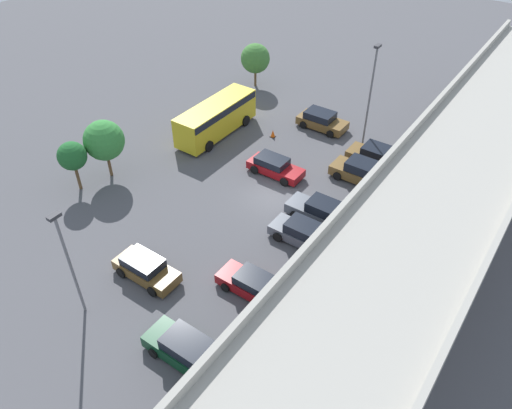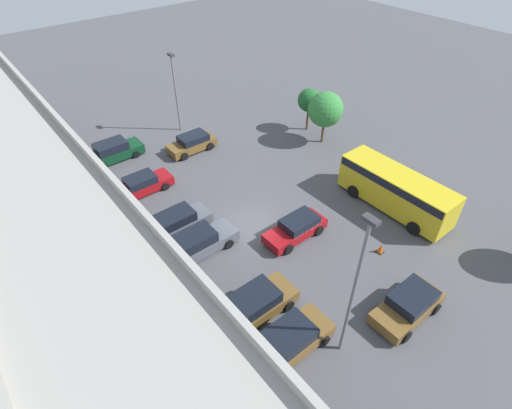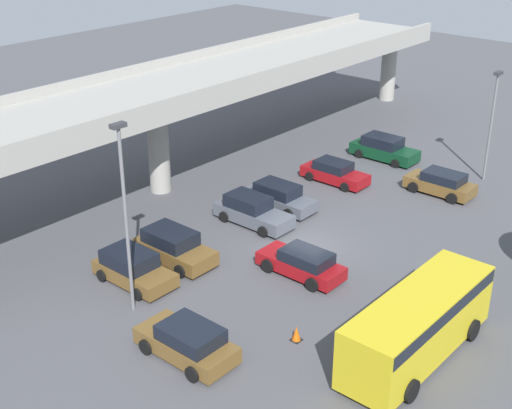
{
  "view_description": "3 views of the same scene",
  "coord_description": "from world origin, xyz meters",
  "px_view_note": "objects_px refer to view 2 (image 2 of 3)",
  "views": [
    {
      "loc": [
        24.76,
        16.01,
        23.18
      ],
      "look_at": [
        2.7,
        0.49,
        1.29
      ],
      "focal_mm": 35.0,
      "sensor_mm": 36.0,
      "label": 1
    },
    {
      "loc": [
        -16.27,
        12.99,
        18.96
      ],
      "look_at": [
        -0.59,
        0.33,
        2.36
      ],
      "focal_mm": 28.0,
      "sensor_mm": 36.0,
      "label": 2
    },
    {
      "loc": [
        -27.74,
        -20.04,
        18.12
      ],
      "look_at": [
        -0.8,
        3.17,
        1.88
      ],
      "focal_mm": 50.0,
      "sensor_mm": 36.0,
      "label": 3
    }
  ],
  "objects_px": {
    "parked_car_1": "(292,338)",
    "parked_car_8": "(114,151)",
    "parked_car_0": "(409,305)",
    "shuttle_bus": "(396,188)",
    "lamp_post_near_aisle": "(356,283)",
    "parked_car_6": "(143,184)",
    "parked_car_3": "(296,228)",
    "parked_car_7": "(192,143)",
    "parked_car_4": "(200,242)",
    "tree_front_right": "(309,100)",
    "traffic_cone": "(381,249)",
    "parked_car_5": "(177,222)",
    "lamp_post_mid_lot": "(175,87)",
    "parked_car_2": "(257,303)",
    "tree_front_centre": "(325,109)"
  },
  "relations": [
    {
      "from": "parked_car_2",
      "to": "shuttle_bus",
      "type": "distance_m",
      "value": 13.67
    },
    {
      "from": "traffic_cone",
      "to": "parked_car_5",
      "type": "bearing_deg",
      "value": 42.33
    },
    {
      "from": "parked_car_0",
      "to": "tree_front_right",
      "type": "height_order",
      "value": "tree_front_right"
    },
    {
      "from": "parked_car_4",
      "to": "shuttle_bus",
      "type": "bearing_deg",
      "value": -20.71
    },
    {
      "from": "parked_car_2",
      "to": "parked_car_7",
      "type": "relative_size",
      "value": 1.04
    },
    {
      "from": "parked_car_1",
      "to": "parked_car_8",
      "type": "bearing_deg",
      "value": 89.15
    },
    {
      "from": "parked_car_6",
      "to": "shuttle_bus",
      "type": "relative_size",
      "value": 0.53
    },
    {
      "from": "parked_car_3",
      "to": "parked_car_6",
      "type": "relative_size",
      "value": 1.0
    },
    {
      "from": "parked_car_4",
      "to": "parked_car_6",
      "type": "bearing_deg",
      "value": 89.81
    },
    {
      "from": "parked_car_4",
      "to": "tree_front_centre",
      "type": "xyz_separation_m",
      "value": [
        4.76,
        -16.3,
        2.45
      ]
    },
    {
      "from": "parked_car_3",
      "to": "parked_car_7",
      "type": "relative_size",
      "value": 1.05
    },
    {
      "from": "parked_car_5",
      "to": "parked_car_7",
      "type": "distance_m",
      "value": 10.51
    },
    {
      "from": "tree_front_centre",
      "to": "traffic_cone",
      "type": "height_order",
      "value": "tree_front_centre"
    },
    {
      "from": "parked_car_0",
      "to": "parked_car_8",
      "type": "relative_size",
      "value": 0.93
    },
    {
      "from": "parked_car_7",
      "to": "tree_front_centre",
      "type": "height_order",
      "value": "tree_front_centre"
    },
    {
      "from": "parked_car_0",
      "to": "lamp_post_mid_lot",
      "type": "bearing_deg",
      "value": -92.21
    },
    {
      "from": "parked_car_0",
      "to": "lamp_post_near_aisle",
      "type": "relative_size",
      "value": 0.49
    },
    {
      "from": "parked_car_6",
      "to": "lamp_post_mid_lot",
      "type": "distance_m",
      "value": 10.59
    },
    {
      "from": "lamp_post_mid_lot",
      "to": "tree_front_centre",
      "type": "bearing_deg",
      "value": -138.61
    },
    {
      "from": "parked_car_4",
      "to": "shuttle_bus",
      "type": "distance_m",
      "value": 14.41
    },
    {
      "from": "parked_car_4",
      "to": "parked_car_0",
      "type": "bearing_deg",
      "value": -60.86
    },
    {
      "from": "parked_car_2",
      "to": "parked_car_4",
      "type": "relative_size",
      "value": 0.94
    },
    {
      "from": "parked_car_8",
      "to": "lamp_post_mid_lot",
      "type": "distance_m",
      "value": 7.99
    },
    {
      "from": "parked_car_2",
      "to": "parked_car_5",
      "type": "bearing_deg",
      "value": 90.13
    },
    {
      "from": "parked_car_4",
      "to": "parked_car_7",
      "type": "bearing_deg",
      "value": 60.45
    },
    {
      "from": "tree_front_right",
      "to": "shuttle_bus",
      "type": "bearing_deg",
      "value": 164.51
    },
    {
      "from": "parked_car_4",
      "to": "tree_front_right",
      "type": "distance_m",
      "value": 18.55
    },
    {
      "from": "parked_car_6",
      "to": "parked_car_0",
      "type": "bearing_deg",
      "value": -72.15
    },
    {
      "from": "parked_car_4",
      "to": "parked_car_5",
      "type": "bearing_deg",
      "value": 93.8
    },
    {
      "from": "lamp_post_mid_lot",
      "to": "traffic_cone",
      "type": "relative_size",
      "value": 10.39
    },
    {
      "from": "parked_car_0",
      "to": "parked_car_1",
      "type": "height_order",
      "value": "parked_car_1"
    },
    {
      "from": "parked_car_4",
      "to": "tree_front_right",
      "type": "xyz_separation_m",
      "value": [
        7.34,
        -16.89,
        2.19
      ]
    },
    {
      "from": "parked_car_3",
      "to": "parked_car_7",
      "type": "height_order",
      "value": "parked_car_7"
    },
    {
      "from": "parked_car_6",
      "to": "shuttle_bus",
      "type": "distance_m",
      "value": 18.91
    },
    {
      "from": "parked_car_4",
      "to": "parked_car_6",
      "type": "relative_size",
      "value": 1.06
    },
    {
      "from": "shuttle_bus",
      "to": "lamp_post_near_aisle",
      "type": "height_order",
      "value": "lamp_post_near_aisle"
    },
    {
      "from": "parked_car_5",
      "to": "parked_car_4",
      "type": "bearing_deg",
      "value": -86.2
    },
    {
      "from": "parked_car_1",
      "to": "parked_car_4",
      "type": "xyz_separation_m",
      "value": [
        8.78,
        -0.12,
        0.01
      ]
    },
    {
      "from": "parked_car_5",
      "to": "parked_car_1",
      "type": "bearing_deg",
      "value": -89.7
    },
    {
      "from": "parked_car_3",
      "to": "lamp_post_mid_lot",
      "type": "height_order",
      "value": "lamp_post_mid_lot"
    },
    {
      "from": "tree_front_centre",
      "to": "tree_front_right",
      "type": "relative_size",
      "value": 1.18
    },
    {
      "from": "parked_car_3",
      "to": "tree_front_right",
      "type": "bearing_deg",
      "value": -137.37
    },
    {
      "from": "parked_car_3",
      "to": "parked_car_4",
      "type": "bearing_deg",
      "value": -26.21
    },
    {
      "from": "parked_car_0",
      "to": "parked_car_3",
      "type": "distance_m",
      "value": 8.47
    },
    {
      "from": "parked_car_5",
      "to": "parked_car_7",
      "type": "xyz_separation_m",
      "value": [
        8.34,
        -6.4,
        -0.02
      ]
    },
    {
      "from": "parked_car_3",
      "to": "parked_car_6",
      "type": "bearing_deg",
      "value": -62.37
    },
    {
      "from": "parked_car_3",
      "to": "parked_car_8",
      "type": "bearing_deg",
      "value": -71.64
    },
    {
      "from": "shuttle_bus",
      "to": "traffic_cone",
      "type": "bearing_deg",
      "value": -61.86
    },
    {
      "from": "lamp_post_mid_lot",
      "to": "tree_front_right",
      "type": "distance_m",
      "value": 12.3
    },
    {
      "from": "parked_car_2",
      "to": "tree_front_centre",
      "type": "bearing_deg",
      "value": 33.22
    }
  ]
}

